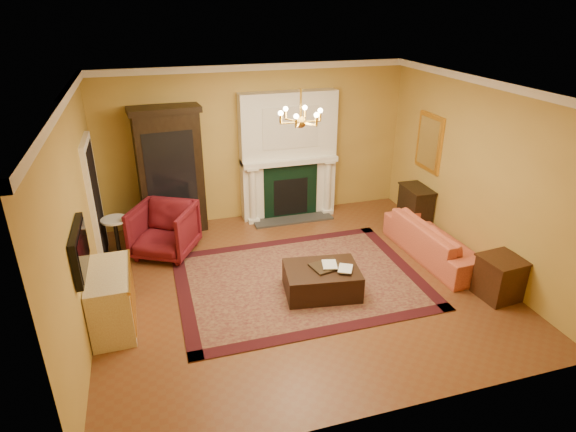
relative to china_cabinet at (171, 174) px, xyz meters
name	(u,v)px	position (x,y,z in m)	size (l,w,h in m)	color
floor	(299,283)	(1.69, -2.49, -1.15)	(6.00, 5.50, 0.02)	brown
ceiling	(301,88)	(1.69, -2.49, 1.87)	(6.00, 5.50, 0.02)	silver
wall_back	(256,144)	(1.69, 0.27, 0.36)	(6.00, 0.02, 3.00)	gold
wall_front	(390,298)	(1.69, -5.25, 0.36)	(6.00, 0.02, 3.00)	gold
wall_left	(77,219)	(-1.32, -2.49, 0.36)	(0.02, 5.50, 3.00)	gold
wall_right	(478,174)	(4.70, -2.49, 0.36)	(0.02, 5.50, 3.00)	gold
fireplace	(288,159)	(2.29, 0.08, 0.06)	(1.90, 0.70, 2.50)	white
crown_molding	(281,82)	(1.69, -1.53, 1.80)	(6.00, 5.50, 0.12)	white
doorway	(96,202)	(-1.26, -0.79, -0.09)	(0.08, 1.05, 2.10)	white
tv_panel	(80,250)	(-1.26, -3.09, 0.21)	(0.09, 0.95, 0.58)	black
gilt_mirror	(429,143)	(4.66, -1.09, 0.51)	(0.06, 0.76, 1.05)	gold
chandelier	(301,118)	(1.69, -2.49, 1.47)	(0.63, 0.55, 0.53)	gold
oriental_rug	(300,280)	(1.72, -2.44, -1.13)	(3.79, 2.84, 0.02)	#3E0D17
china_cabinet	(171,174)	(0.00, 0.00, 0.00)	(1.14, 0.52, 2.27)	black
wingback_armchair	(164,228)	(-0.24, -0.92, -0.64)	(0.96, 0.90, 0.99)	maroon
pedestal_table	(117,237)	(-1.01, -0.95, -0.68)	(0.44, 0.44, 0.78)	black
commode	(112,299)	(-1.04, -2.80, -0.72)	(0.53, 1.12, 0.84)	beige
coral_sofa	(438,234)	(4.22, -2.35, -0.71)	(2.16, 0.63, 0.84)	#E86C49
end_table	(500,279)	(4.41, -3.71, -0.83)	(0.53, 0.53, 0.62)	#3A1B0F
console_table	(415,208)	(4.47, -1.17, -0.75)	(0.40, 0.70, 0.78)	black
leather_ottoman	(322,280)	(1.93, -2.86, -0.92)	(1.09, 0.79, 0.41)	black
ottoman_tray	(327,266)	(2.01, -2.84, -0.70)	(0.45, 0.35, 0.03)	black
book_a	(323,257)	(1.95, -2.83, -0.54)	(0.21, 0.03, 0.28)	gray
book_b	(339,261)	(2.14, -2.98, -0.55)	(0.20, 0.02, 0.27)	gray
topiary_left	(255,149)	(1.60, 0.04, 0.33)	(0.16, 0.16, 0.43)	gray
topiary_right	(324,144)	(3.02, 0.04, 0.31)	(0.15, 0.15, 0.39)	gray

